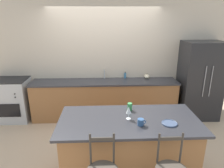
% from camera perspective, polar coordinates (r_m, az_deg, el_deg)
% --- Properties ---
extents(ground_plane, '(18.00, 18.00, 0.00)m').
position_cam_1_polar(ground_plane, '(4.60, -1.98, -11.16)').
color(ground_plane, tan).
extents(wall_back, '(6.00, 0.07, 2.70)m').
position_cam_1_polar(wall_back, '(4.73, -2.25, 7.22)').
color(wall_back, beige).
rests_on(wall_back, ground_plane).
extents(back_counter, '(3.33, 0.62, 0.90)m').
position_cam_1_polar(back_counter, '(4.71, -2.09, -4.29)').
color(back_counter, '#936038').
rests_on(back_counter, ground_plane).
extents(sink_faucet, '(0.02, 0.13, 0.22)m').
position_cam_1_polar(sink_faucet, '(4.70, -2.19, 3.16)').
color(sink_faucet, '#ADAFB5').
rests_on(sink_faucet, back_counter).
extents(kitchen_island, '(1.94, 0.94, 0.94)m').
position_cam_1_polar(kitchen_island, '(3.05, 4.65, -17.69)').
color(kitchen_island, '#936038').
rests_on(kitchen_island, ground_plane).
extents(refrigerator, '(0.88, 0.69, 1.78)m').
position_cam_1_polar(refrigerator, '(5.01, 23.74, 0.89)').
color(refrigerator, '#232326').
rests_on(refrigerator, ground_plane).
extents(oven_range, '(0.74, 0.63, 0.97)m').
position_cam_1_polar(oven_range, '(5.11, -26.45, -4.04)').
color(oven_range, '#ADAFB5').
rests_on(oven_range, ground_plane).
extents(dinner_plate, '(0.21, 0.21, 0.02)m').
position_cam_1_polar(dinner_plate, '(2.79, 16.13, -10.71)').
color(dinner_plate, '#425170').
rests_on(dinner_plate, kitchen_island).
extents(wine_glass, '(0.07, 0.07, 0.18)m').
position_cam_1_polar(wine_glass, '(2.76, 4.78, -7.49)').
color(wine_glass, white).
rests_on(wine_glass, kitchen_island).
extents(coffee_mug, '(0.11, 0.08, 0.09)m').
position_cam_1_polar(coffee_mug, '(2.66, 8.23, -10.72)').
color(coffee_mug, '#335689').
rests_on(coffee_mug, kitchen_island).
extents(tumbler_cup, '(0.07, 0.07, 0.11)m').
position_cam_1_polar(tumbler_cup, '(3.04, 5.10, -6.45)').
color(tumbler_cup, '#3D934C').
rests_on(tumbler_cup, kitchen_island).
extents(pumpkin_decoration, '(0.13, 0.13, 0.12)m').
position_cam_1_polar(pumpkin_decoration, '(4.79, 9.93, 2.14)').
color(pumpkin_decoration, beige).
rests_on(pumpkin_decoration, back_counter).
extents(soap_bottle, '(0.05, 0.05, 0.15)m').
position_cam_1_polar(soap_bottle, '(4.77, 3.78, 2.46)').
color(soap_bottle, teal).
rests_on(soap_bottle, back_counter).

